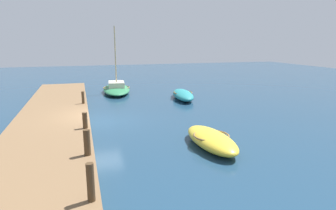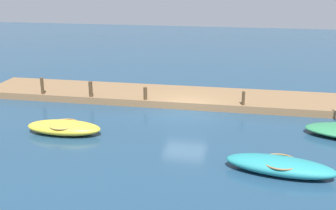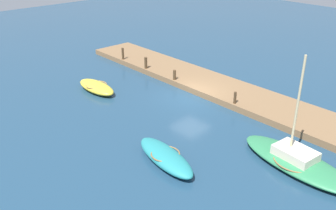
{
  "view_description": "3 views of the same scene",
  "coord_description": "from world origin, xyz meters",
  "px_view_note": "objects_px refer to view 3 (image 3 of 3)",
  "views": [
    {
      "loc": [
        16.73,
        -0.88,
        4.57
      ],
      "look_at": [
        0.49,
        4.06,
        0.84
      ],
      "focal_mm": 30.91,
      "sensor_mm": 36.0,
      "label": 1
    },
    {
      "loc": [
        -3.28,
        22.93,
        7.91
      ],
      "look_at": [
        0.64,
        2.19,
        1.14
      ],
      "focal_mm": 43.92,
      "sensor_mm": 36.0,
      "label": 2
    },
    {
      "loc": [
        -17.1,
        17.81,
        11.06
      ],
      "look_at": [
        -1.08,
        3.27,
        0.82
      ],
      "focal_mm": 39.38,
      "sensor_mm": 36.0,
      "label": 3
    }
  ],
  "objects_px": {
    "mooring_post_west": "(235,98)",
    "mooring_post_mid_west": "(175,75)",
    "sailboat_green": "(296,160)",
    "mooring_post_east": "(123,54)",
    "rowboat_teal": "(165,157)",
    "rowboat_yellow": "(96,87)",
    "mooring_post_mid_east": "(146,63)"
  },
  "relations": [
    {
      "from": "mooring_post_mid_west",
      "to": "sailboat_green",
      "type": "bearing_deg",
      "value": 166.27
    },
    {
      "from": "mooring_post_west",
      "to": "mooring_post_mid_west",
      "type": "xyz_separation_m",
      "value": [
        5.98,
        0.0,
        -0.03
      ]
    },
    {
      "from": "sailboat_green",
      "to": "rowboat_yellow",
      "type": "distance_m",
      "value": 15.62
    },
    {
      "from": "rowboat_teal",
      "to": "mooring_post_west",
      "type": "distance_m",
      "value": 7.97
    },
    {
      "from": "mooring_post_mid_west",
      "to": "mooring_post_east",
      "type": "relative_size",
      "value": 0.74
    },
    {
      "from": "rowboat_teal",
      "to": "mooring_post_east",
      "type": "relative_size",
      "value": 4.38
    },
    {
      "from": "mooring_post_mid_west",
      "to": "mooring_post_west",
      "type": "bearing_deg",
      "value": 180.0
    },
    {
      "from": "rowboat_teal",
      "to": "mooring_post_west",
      "type": "xyz_separation_m",
      "value": [
        1.62,
        -7.78,
        0.51
      ]
    },
    {
      "from": "mooring_post_west",
      "to": "mooring_post_east",
      "type": "distance_m",
      "value": 12.86
    },
    {
      "from": "mooring_post_mid_east",
      "to": "mooring_post_east",
      "type": "relative_size",
      "value": 0.92
    },
    {
      "from": "rowboat_teal",
      "to": "rowboat_yellow",
      "type": "distance_m",
      "value": 10.94
    },
    {
      "from": "sailboat_green",
      "to": "mooring_post_mid_west",
      "type": "bearing_deg",
      "value": -8.2
    },
    {
      "from": "mooring_post_east",
      "to": "mooring_post_west",
      "type": "bearing_deg",
      "value": 180.0
    },
    {
      "from": "rowboat_yellow",
      "to": "mooring_post_mid_east",
      "type": "xyz_separation_m",
      "value": [
        0.53,
        -5.28,
        0.58
      ]
    },
    {
      "from": "rowboat_yellow",
      "to": "mooring_post_mid_east",
      "type": "height_order",
      "value": "mooring_post_mid_east"
    },
    {
      "from": "rowboat_teal",
      "to": "rowboat_yellow",
      "type": "height_order",
      "value": "rowboat_teal"
    },
    {
      "from": "sailboat_green",
      "to": "mooring_post_mid_west",
      "type": "relative_size",
      "value": 8.52
    },
    {
      "from": "mooring_post_west",
      "to": "mooring_post_east",
      "type": "bearing_deg",
      "value": 0.0
    },
    {
      "from": "mooring_post_mid_east",
      "to": "rowboat_teal",
      "type": "bearing_deg",
      "value": 145.14
    },
    {
      "from": "rowboat_teal",
      "to": "mooring_post_west",
      "type": "relative_size",
      "value": 5.55
    },
    {
      "from": "rowboat_teal",
      "to": "mooring_post_mid_east",
      "type": "bearing_deg",
      "value": -26.07
    },
    {
      "from": "rowboat_teal",
      "to": "mooring_post_mid_west",
      "type": "xyz_separation_m",
      "value": [
        7.61,
        -7.78,
        0.48
      ]
    },
    {
      "from": "rowboat_teal",
      "to": "mooring_post_mid_west",
      "type": "height_order",
      "value": "mooring_post_mid_west"
    },
    {
      "from": "sailboat_green",
      "to": "rowboat_yellow",
      "type": "bearing_deg",
      "value": 13.79
    },
    {
      "from": "sailboat_green",
      "to": "mooring_post_west",
      "type": "relative_size",
      "value": 7.99
    },
    {
      "from": "rowboat_teal",
      "to": "mooring_post_mid_east",
      "type": "xyz_separation_m",
      "value": [
        11.17,
        -7.78,
        0.58
      ]
    },
    {
      "from": "mooring_post_west",
      "to": "mooring_post_east",
      "type": "height_order",
      "value": "mooring_post_east"
    },
    {
      "from": "mooring_post_east",
      "to": "rowboat_teal",
      "type": "bearing_deg",
      "value": 151.74
    },
    {
      "from": "rowboat_teal",
      "to": "mooring_post_east",
      "type": "height_order",
      "value": "mooring_post_east"
    },
    {
      "from": "mooring_post_west",
      "to": "mooring_post_mid_east",
      "type": "height_order",
      "value": "mooring_post_mid_east"
    },
    {
      "from": "mooring_post_west",
      "to": "mooring_post_mid_west",
      "type": "bearing_deg",
      "value": 0.0
    },
    {
      "from": "sailboat_green",
      "to": "mooring_post_mid_east",
      "type": "distance_m",
      "value": 16.27
    }
  ]
}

